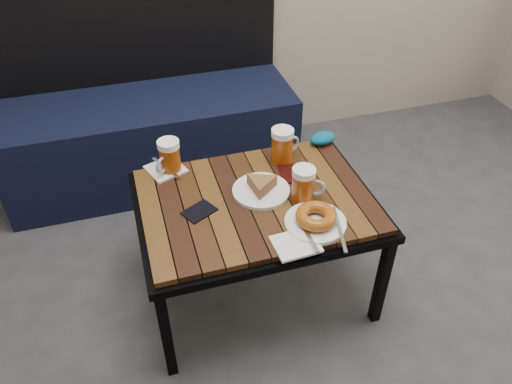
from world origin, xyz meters
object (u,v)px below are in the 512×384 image
object	(u,v)px
plate_bagel	(316,219)
plate_pie	(261,187)
passport_burgundy	(291,174)
knit_pouch	(323,138)
cafe_table	(256,208)
passport_navy	(199,211)
beer_mug_centre	(283,145)
beer_mug_right	(304,184)
beer_mug_left	(169,157)
bench	(151,129)

from	to	relation	value
plate_bagel	plate_pie	bearing A→B (deg)	119.75
plate_pie	plate_bagel	xyz separation A→B (m)	(0.12, -0.21, 0.00)
passport_burgundy	knit_pouch	distance (m)	0.25
passport_burgundy	plate_bagel	bearing A→B (deg)	-86.09
cafe_table	passport_burgundy	world-z (taller)	passport_burgundy
passport_navy	passport_burgundy	size ratio (longest dim) A/B	0.92
beer_mug_centre	knit_pouch	xyz separation A→B (m)	(0.19, 0.06, -0.04)
cafe_table	passport_navy	xyz separation A→B (m)	(-0.21, -0.01, 0.05)
plate_pie	knit_pouch	size ratio (longest dim) A/B	1.85
cafe_table	beer_mug_right	distance (m)	0.20
beer_mug_centre	passport_burgundy	xyz separation A→B (m)	(0.00, -0.10, -0.07)
beer_mug_left	passport_navy	size ratio (longest dim) A/B	1.23
bench	passport_burgundy	size ratio (longest dim) A/B	12.11
beer_mug_centre	passport_burgundy	bearing A→B (deg)	-106.85
beer_mug_left	knit_pouch	xyz separation A→B (m)	(0.62, 0.01, -0.04)
cafe_table	passport_navy	distance (m)	0.21
knit_pouch	bench	bearing A→B (deg)	134.72
beer_mug_left	passport_navy	bearing A→B (deg)	59.31
plate_pie	passport_navy	world-z (taller)	plate_pie
cafe_table	passport_navy	bearing A→B (deg)	-175.94
bench	beer_mug_centre	world-z (taller)	bench
plate_bagel	passport_burgundy	size ratio (longest dim) A/B	2.31
beer_mug_left	plate_bagel	size ratio (longest dim) A/B	0.49
beer_mug_right	cafe_table	bearing A→B (deg)	-176.79
beer_mug_left	plate_bagel	distance (m)	0.60
beer_mug_left	beer_mug_right	xyz separation A→B (m)	(0.42, -0.30, -0.00)
bench	passport_burgundy	world-z (taller)	bench
beer_mug_right	knit_pouch	bearing A→B (deg)	77.98
cafe_table	beer_mug_centre	world-z (taller)	beer_mug_centre
passport_navy	passport_burgundy	xyz separation A→B (m)	(0.37, 0.11, 0.00)
bench	knit_pouch	size ratio (longest dim) A/B	12.60
bench	passport_navy	size ratio (longest dim) A/B	13.12
bench	cafe_table	xyz separation A→B (m)	(0.28, -0.90, 0.16)
beer_mug_right	passport_burgundy	world-z (taller)	beer_mug_right
bench	beer_mug_right	world-z (taller)	bench
bench	knit_pouch	xyz separation A→B (m)	(0.64, -0.64, 0.22)
knit_pouch	beer_mug_left	bearing A→B (deg)	-178.85
beer_mug_centre	plate_bagel	distance (m)	0.39
beer_mug_left	passport_burgundy	xyz separation A→B (m)	(0.43, -0.15, -0.06)
plate_bagel	passport_burgundy	distance (m)	0.29
passport_navy	passport_burgundy	world-z (taller)	same
plate_pie	passport_navy	size ratio (longest dim) A/B	1.93
beer_mug_right	knit_pouch	xyz separation A→B (m)	(0.20, 0.31, -0.04)
bench	plate_pie	bearing A→B (deg)	-70.85
beer_mug_centre	plate_pie	distance (m)	0.22
beer_mug_left	plate_pie	xyz separation A→B (m)	(0.29, -0.22, -0.04)
bench	plate_bagel	bearing A→B (deg)	-68.64
beer_mug_left	plate_pie	distance (m)	0.36
bench	cafe_table	world-z (taller)	bench
beer_mug_right	knit_pouch	distance (m)	0.37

